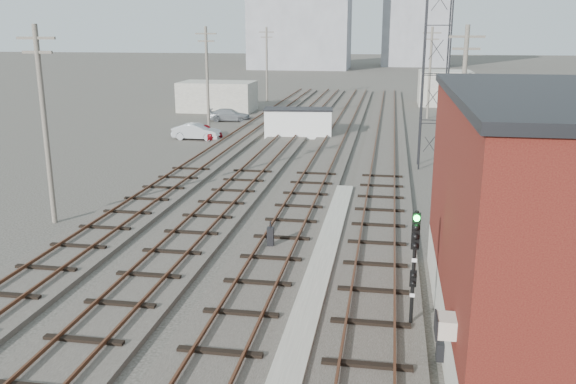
% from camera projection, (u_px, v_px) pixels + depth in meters
% --- Properties ---
extents(ground, '(320.00, 320.00, 0.00)m').
position_uv_depth(ground, '(364.00, 114.00, 64.66)').
color(ground, '#282621').
rests_on(ground, ground).
extents(track_right, '(3.20, 90.00, 0.39)m').
position_uv_depth(track_right, '(384.00, 152.00, 44.23)').
color(track_right, '#332D28').
rests_on(track_right, ground).
extents(track_mid_right, '(3.20, 90.00, 0.39)m').
position_uv_depth(track_mid_right, '(329.00, 151.00, 44.87)').
color(track_mid_right, '#332D28').
rests_on(track_mid_right, ground).
extents(track_mid_left, '(3.20, 90.00, 0.39)m').
position_uv_depth(track_mid_left, '(276.00, 149.00, 45.51)').
color(track_mid_left, '#332D28').
rests_on(track_mid_left, ground).
extents(track_left, '(3.20, 90.00, 0.39)m').
position_uv_depth(track_left, '(224.00, 147.00, 46.16)').
color(track_left, '#332D28').
rests_on(track_left, ground).
extents(platform_curb, '(0.90, 28.00, 0.26)m').
position_uv_depth(platform_curb, '(314.00, 292.00, 20.74)').
color(platform_curb, gray).
rests_on(platform_curb, ground).
extents(brick_building, '(6.54, 12.20, 7.22)m').
position_uv_depth(brick_building, '(557.00, 222.00, 16.80)').
color(brick_building, gray).
rests_on(brick_building, ground).
extents(lattice_tower, '(1.60, 1.60, 15.00)m').
position_uv_depth(lattice_tower, '(437.00, 50.00, 38.02)').
color(lattice_tower, black).
rests_on(lattice_tower, ground).
extents(utility_pole_left_a, '(1.80, 0.24, 9.00)m').
position_uv_depth(utility_pole_left_a, '(44.00, 121.00, 27.33)').
color(utility_pole_left_a, '#595147').
rests_on(utility_pole_left_a, ground).
extents(utility_pole_left_b, '(1.80, 0.24, 9.00)m').
position_uv_depth(utility_pole_left_b, '(207.00, 78.00, 51.14)').
color(utility_pole_left_b, '#595147').
rests_on(utility_pole_left_b, ground).
extents(utility_pole_left_c, '(1.80, 0.24, 9.00)m').
position_uv_depth(utility_pole_left_c, '(267.00, 62.00, 74.95)').
color(utility_pole_left_c, '#595147').
rests_on(utility_pole_left_c, ground).
extents(utility_pole_right_a, '(1.80, 0.24, 9.00)m').
position_uv_depth(utility_pole_right_a, '(462.00, 108.00, 31.89)').
color(utility_pole_right_a, '#595147').
rests_on(utility_pole_right_a, ground).
extents(utility_pole_right_b, '(1.80, 0.24, 9.00)m').
position_uv_depth(utility_pole_right_b, '(430.00, 70.00, 60.46)').
color(utility_pole_right_b, '#595147').
rests_on(utility_pole_right_b, ground).
extents(apartment_left, '(22.00, 14.00, 30.00)m').
position_uv_depth(apartment_left, '(301.00, 0.00, 135.09)').
color(apartment_left, gray).
rests_on(apartment_left, ground).
extents(apartment_right, '(16.00, 12.00, 26.00)m').
position_uv_depth(apartment_right, '(417.00, 11.00, 145.71)').
color(apartment_right, gray).
rests_on(apartment_right, ground).
extents(shed_left, '(8.00, 5.00, 3.20)m').
position_uv_depth(shed_left, '(218.00, 96.00, 66.81)').
color(shed_left, gray).
rests_on(shed_left, ground).
extents(shed_right, '(6.00, 6.00, 4.00)m').
position_uv_depth(shed_right, '(444.00, 88.00, 72.21)').
color(shed_right, gray).
rests_on(shed_right, ground).
extents(signal_mast, '(0.40, 0.40, 3.72)m').
position_uv_depth(signal_mast, '(414.00, 263.00, 17.90)').
color(signal_mast, gray).
rests_on(signal_mast, ground).
extents(switch_stand, '(0.28, 0.28, 1.15)m').
position_uv_depth(switch_stand, '(270.00, 237.00, 24.88)').
color(switch_stand, black).
rests_on(switch_stand, ground).
extents(site_trailer, '(5.93, 3.12, 2.39)m').
position_uv_depth(site_trailer, '(298.00, 123.00, 50.85)').
color(site_trailer, silver).
rests_on(site_trailer, ground).
extents(car_red, '(3.89, 3.07, 1.24)m').
position_uv_depth(car_red, '(203.00, 131.00, 50.20)').
color(car_red, maroon).
rests_on(car_red, ground).
extents(car_silver, '(4.04, 1.57, 1.31)m').
position_uv_depth(car_silver, '(197.00, 132.00, 49.77)').
color(car_silver, '#A7ABAF').
rests_on(car_silver, ground).
extents(car_grey, '(4.29, 2.08, 1.20)m').
position_uv_depth(car_grey, '(230.00, 115.00, 59.79)').
color(car_grey, gray).
rests_on(car_grey, ground).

